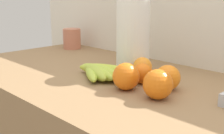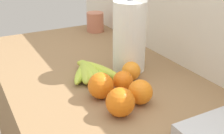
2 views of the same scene
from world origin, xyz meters
The scene contains 8 objects.
banana_bunch centered at (-0.28, -0.03, 0.89)m, with size 0.22×0.17×0.04m.
orange_back_right centered at (-0.14, 0.02, 0.90)m, with size 0.07×0.07×0.07m, color orange.
orange_center centered at (-0.04, 0.03, 0.91)m, with size 0.07×0.07×0.07m, color orange.
orange_right centered at (-0.02, -0.06, 0.91)m, with size 0.08×0.08×0.08m, color orange.
orange_far_right centered at (-0.13, -0.06, 0.91)m, with size 0.08×0.08×0.08m, color orange.
orange_back_left centered at (-0.19, 0.09, 0.90)m, with size 0.07×0.07×0.07m, color orange.
paper_towel_roll centered at (-0.27, 0.12, 1.00)m, with size 0.12×0.12×0.28m.
mug centered at (-0.77, 0.22, 0.92)m, with size 0.09×0.09×0.10m, color #BF7056.
Camera 2 is at (0.57, -0.40, 1.32)m, focal length 46.41 mm.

